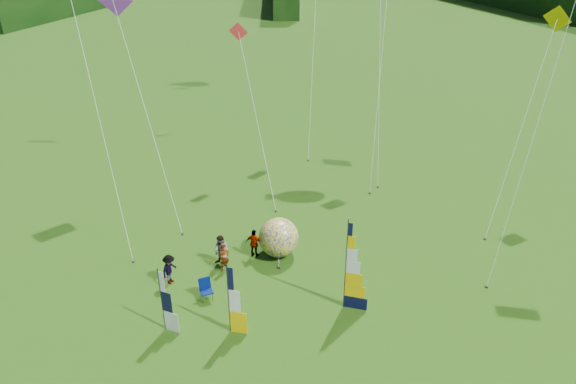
{
  "coord_description": "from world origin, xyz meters",
  "views": [
    {
      "loc": [
        -1.45,
        -18.98,
        18.1
      ],
      "look_at": [
        -1.0,
        4.0,
        5.5
      ],
      "focal_mm": 35.0,
      "sensor_mm": 36.0,
      "label": 1
    }
  ],
  "objects_px": {
    "spectator_b": "(221,251)",
    "camp_chair": "(206,290)",
    "spectator_d": "(254,243)",
    "feather_banner_main": "(346,266)",
    "spectator_c": "(170,269)",
    "side_banner_left": "(229,300)",
    "bol_inflatable": "(279,237)",
    "side_banner_far": "(162,301)",
    "spectator_a": "(224,257)"
  },
  "relations": [
    {
      "from": "spectator_a",
      "to": "spectator_d",
      "type": "bearing_deg",
      "value": 3.39
    },
    {
      "from": "side_banner_left",
      "to": "spectator_d",
      "type": "distance_m",
      "value": 6.12
    },
    {
      "from": "camp_chair",
      "to": "spectator_a",
      "type": "bearing_deg",
      "value": 52.0
    },
    {
      "from": "feather_banner_main",
      "to": "bol_inflatable",
      "type": "distance_m",
      "value": 5.64
    },
    {
      "from": "spectator_c",
      "to": "spectator_d",
      "type": "bearing_deg",
      "value": -37.21
    },
    {
      "from": "bol_inflatable",
      "to": "spectator_d",
      "type": "height_order",
      "value": "bol_inflatable"
    },
    {
      "from": "spectator_d",
      "to": "spectator_c",
      "type": "bearing_deg",
      "value": 49.19
    },
    {
      "from": "side_banner_far",
      "to": "camp_chair",
      "type": "bearing_deg",
      "value": 75.08
    },
    {
      "from": "feather_banner_main",
      "to": "spectator_b",
      "type": "bearing_deg",
      "value": 166.47
    },
    {
      "from": "side_banner_left",
      "to": "camp_chair",
      "type": "bearing_deg",
      "value": 133.09
    },
    {
      "from": "spectator_c",
      "to": "spectator_d",
      "type": "height_order",
      "value": "spectator_d"
    },
    {
      "from": "feather_banner_main",
      "to": "spectator_a",
      "type": "distance_m",
      "value": 6.98
    },
    {
      "from": "spectator_d",
      "to": "camp_chair",
      "type": "distance_m",
      "value": 4.29
    },
    {
      "from": "spectator_b",
      "to": "spectator_d",
      "type": "relative_size",
      "value": 1.06
    },
    {
      "from": "spectator_a",
      "to": "spectator_d",
      "type": "height_order",
      "value": "spectator_d"
    },
    {
      "from": "spectator_c",
      "to": "spectator_d",
      "type": "relative_size",
      "value": 0.99
    },
    {
      "from": "spectator_c",
      "to": "side_banner_far",
      "type": "bearing_deg",
      "value": -150.08
    },
    {
      "from": "bol_inflatable",
      "to": "spectator_b",
      "type": "xyz_separation_m",
      "value": [
        -3.08,
        -0.92,
        -0.2
      ]
    },
    {
      "from": "side_banner_far",
      "to": "spectator_a",
      "type": "relative_size",
      "value": 2.13
    },
    {
      "from": "side_banner_far",
      "to": "spectator_c",
      "type": "distance_m",
      "value": 3.59
    },
    {
      "from": "side_banner_left",
      "to": "camp_chair",
      "type": "relative_size",
      "value": 3.28
    },
    {
      "from": "bol_inflatable",
      "to": "spectator_b",
      "type": "bearing_deg",
      "value": -163.45
    },
    {
      "from": "bol_inflatable",
      "to": "side_banner_left",
      "type": "bearing_deg",
      "value": -110.11
    },
    {
      "from": "spectator_b",
      "to": "spectator_d",
      "type": "distance_m",
      "value": 1.9
    },
    {
      "from": "feather_banner_main",
      "to": "spectator_d",
      "type": "xyz_separation_m",
      "value": [
        -4.47,
        4.32,
        -1.56
      ]
    },
    {
      "from": "spectator_d",
      "to": "camp_chair",
      "type": "height_order",
      "value": "spectator_d"
    },
    {
      "from": "spectator_a",
      "to": "camp_chair",
      "type": "height_order",
      "value": "spectator_a"
    },
    {
      "from": "side_banner_far",
      "to": "side_banner_left",
      "type": "bearing_deg",
      "value": 19.49
    },
    {
      "from": "feather_banner_main",
      "to": "spectator_d",
      "type": "bearing_deg",
      "value": 152.42
    },
    {
      "from": "side_banner_left",
      "to": "spectator_c",
      "type": "height_order",
      "value": "side_banner_left"
    },
    {
      "from": "camp_chair",
      "to": "bol_inflatable",
      "type": "bearing_deg",
      "value": 24.97
    },
    {
      "from": "bol_inflatable",
      "to": "feather_banner_main",
      "type": "bearing_deg",
      "value": -55.14
    },
    {
      "from": "bol_inflatable",
      "to": "spectator_d",
      "type": "relative_size",
      "value": 1.3
    },
    {
      "from": "side_banner_left",
      "to": "spectator_b",
      "type": "xyz_separation_m",
      "value": [
        -0.82,
        5.24,
        -0.93
      ]
    },
    {
      "from": "spectator_a",
      "to": "spectator_d",
      "type": "distance_m",
      "value": 1.96
    },
    {
      "from": "spectator_d",
      "to": "feather_banner_main",
      "type": "bearing_deg",
      "value": 157.2
    },
    {
      "from": "spectator_a",
      "to": "camp_chair",
      "type": "distance_m",
      "value": 2.55
    },
    {
      "from": "side_banner_left",
      "to": "bol_inflatable",
      "type": "distance_m",
      "value": 6.6
    },
    {
      "from": "spectator_b",
      "to": "feather_banner_main",
      "type": "bearing_deg",
      "value": -2.35
    },
    {
      "from": "side_banner_left",
      "to": "spectator_a",
      "type": "bearing_deg",
      "value": 110.86
    },
    {
      "from": "spectator_b",
      "to": "spectator_d",
      "type": "height_order",
      "value": "spectator_b"
    },
    {
      "from": "bol_inflatable",
      "to": "spectator_b",
      "type": "relative_size",
      "value": 1.23
    },
    {
      "from": "spectator_c",
      "to": "spectator_d",
      "type": "xyz_separation_m",
      "value": [
        4.27,
        2.26,
        0.01
      ]
    },
    {
      "from": "side_banner_far",
      "to": "spectator_b",
      "type": "bearing_deg",
      "value": 90.07
    },
    {
      "from": "spectator_c",
      "to": "camp_chair",
      "type": "distance_m",
      "value": 2.44
    },
    {
      "from": "spectator_c",
      "to": "spectator_b",
      "type": "bearing_deg",
      "value": -33.84
    },
    {
      "from": "spectator_b",
      "to": "camp_chair",
      "type": "relative_size",
      "value": 1.61
    },
    {
      "from": "bol_inflatable",
      "to": "spectator_c",
      "type": "xyz_separation_m",
      "value": [
        -5.6,
        -2.45,
        -0.27
      ]
    },
    {
      "from": "side_banner_far",
      "to": "spectator_c",
      "type": "height_order",
      "value": "side_banner_far"
    },
    {
      "from": "spectator_b",
      "to": "spectator_c",
      "type": "distance_m",
      "value": 2.95
    }
  ]
}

